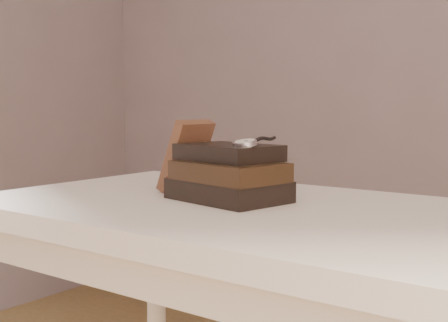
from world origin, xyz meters
The scene contains 5 objects.
table centered at (0.00, 0.35, 0.66)m, with size 1.00×0.60×0.75m.
book_stack centered at (-0.04, 0.36, 0.80)m, with size 0.24×0.19×0.11m.
journal centered at (-0.17, 0.40, 0.83)m, with size 0.02×0.10×0.16m, color #3F2318.
pocket_watch centered at (0.02, 0.35, 0.86)m, with size 0.05×0.15×0.02m.
eyeglasses centered at (-0.10, 0.45, 0.81)m, with size 0.11×0.12×0.04m.
Camera 1 is at (0.61, -0.53, 0.93)m, focal length 47.25 mm.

